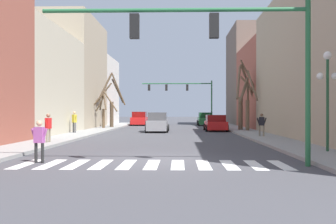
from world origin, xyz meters
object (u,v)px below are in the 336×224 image
traffic_signal_far (185,91)px  car_driving_toward_lane (139,119)px  street_tree_left_far (247,103)px  pedestrian_waiting_at_curb (39,138)px  street_tree_left_mid (103,109)px  car_parked_right_far (205,119)px  car_parked_left_mid (158,123)px  car_parked_right_mid (215,123)px  street_tree_right_near (243,98)px  street_tree_left_near (111,102)px  traffic_signal_near (222,41)px  pedestrian_on_right_sidewalk (262,123)px  street_lamp_right_corner (328,81)px  pedestrian_crossing_street (74,120)px  pedestrian_near_right_corner (48,125)px

traffic_signal_far → car_driving_toward_lane: bearing=-168.8°
street_tree_left_far → pedestrian_waiting_at_curb: bearing=-117.4°
pedestrian_waiting_at_curb → street_tree_left_mid: (-2.90, 26.75, 1.16)m
car_parked_right_far → car_parked_left_mid: car_parked_left_mid is taller
car_parked_right_mid → car_parked_right_far: (-0.01, 14.71, 0.08)m
car_parked_left_mid → street_tree_right_near: bearing=98.8°
car_parked_left_mid → street_tree_left_near: 9.30m
traffic_signal_near → pedestrian_on_right_sidewalk: (4.20, 13.70, -3.22)m
street_tree_left_mid → street_lamp_right_corner: bearing=-58.7°
traffic_signal_near → street_tree_left_mid: size_ratio=2.38×
traffic_signal_far → car_parked_right_far: 4.82m
street_lamp_right_corner → street_tree_left_near: (-13.94, 25.72, -0.29)m
traffic_signal_far → pedestrian_crossing_street: traffic_signal_far is taller
car_driving_toward_lane → street_tree_left_near: street_tree_left_near is taller
car_driving_toward_lane → pedestrian_waiting_at_curb: (0.25, -38.18, 0.07)m
car_parked_left_mid → pedestrian_on_right_sidewalk: size_ratio=3.03×
pedestrian_near_right_corner → street_tree_left_mid: (-0.67, 19.16, 0.97)m
pedestrian_near_right_corner → street_tree_left_near: street_tree_left_near is taller
pedestrian_near_right_corner → car_parked_right_far: bearing=-6.6°
car_parked_left_mid → pedestrian_near_right_corner: size_ratio=2.99×
street_tree_right_near → street_tree_left_mid: bearing=164.5°
traffic_signal_near → pedestrian_crossing_street: 20.78m
street_tree_left_near → car_driving_toward_lane: bearing=76.9°
street_tree_left_near → traffic_signal_far: bearing=52.2°
pedestrian_crossing_street → traffic_signal_near: bearing=-15.4°
traffic_signal_far → car_parked_left_mid: (-2.69, -17.76, -3.79)m
car_parked_right_far → street_tree_left_mid: bearing=135.2°
pedestrian_near_right_corner → pedestrian_waiting_at_curb: (2.23, -7.59, -0.19)m
street_lamp_right_corner → traffic_signal_far: bearing=98.9°
pedestrian_on_right_sidewalk → pedestrian_crossing_street: bearing=170.4°
car_parked_left_mid → street_tree_left_near: street_tree_left_near is taller
street_tree_left_mid → street_tree_left_far: bearing=-19.7°
street_lamp_right_corner → pedestrian_near_right_corner: size_ratio=2.70×
pedestrian_crossing_street → street_tree_left_mid: (0.50, 9.38, 0.90)m
car_parked_left_mid → street_tree_left_mid: street_tree_left_mid is taller
traffic_signal_far → pedestrian_near_right_corner: (-8.02, -31.80, -3.51)m
car_parked_left_mid → street_tree_left_far: size_ratio=0.88×
pedestrian_on_right_sidewalk → street_tree_right_near: street_tree_right_near is taller
street_tree_left_near → street_tree_left_far: bearing=-27.5°
pedestrian_on_right_sidewalk → traffic_signal_far: bearing=107.9°
car_driving_toward_lane → pedestrian_near_right_corner: bearing=176.3°
pedestrian_crossing_street → pedestrian_on_right_sidewalk: 14.79m
street_lamp_right_corner → pedestrian_near_right_corner: street_lamp_right_corner is taller
traffic_signal_far → street_tree_right_near: bearing=-72.3°
pedestrian_waiting_at_curb → street_tree_right_near: 25.50m
pedestrian_near_right_corner → street_tree_left_far: street_tree_left_far is taller
pedestrian_near_right_corner → pedestrian_waiting_at_curb: bearing=-150.9°
car_driving_toward_lane → street_tree_left_near: (-2.18, -9.38, 2.08)m
traffic_signal_far → pedestrian_crossing_street: bearing=-112.7°
pedestrian_on_right_sidewalk → street_tree_left_near: (-13.18, 15.70, 1.84)m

